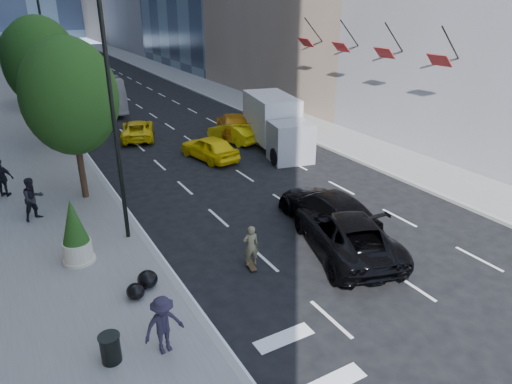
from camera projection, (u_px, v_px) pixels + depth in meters
ground at (318, 243)px, 18.23m from camera, size 160.00×160.00×0.00m
sidewalk_left at (14, 114)px, 38.05m from camera, size 6.00×120.00×0.15m
sidewalk_right at (220, 92)px, 46.71m from camera, size 4.00×120.00×0.15m
lamp_near at (116, 95)px, 16.25m from camera, size 2.13×0.22×10.00m
lamp_far at (49, 49)px, 30.63m from camera, size 2.13×0.22×10.00m
tree_near at (70, 97)px, 20.18m from camera, size 4.20×4.20×7.46m
tree_mid at (42, 63)px, 28.03m from camera, size 4.50×4.50×7.99m
tree_far at (25, 54)px, 38.68m from camera, size 3.90×3.90×6.92m
traffic_signal at (27, 50)px, 45.59m from camera, size 2.48×0.53×5.20m
facade_flags at (363, 47)px, 28.63m from camera, size 1.85×13.30×2.05m
skateboarder at (251, 248)px, 16.26m from camera, size 0.64×0.48×1.56m
black_sedan_lincoln at (345, 232)px, 17.33m from camera, size 4.34×6.46×1.64m
black_sedan_mercedes at (327, 209)px, 19.26m from camera, size 2.52×5.62×1.60m
taxi_a at (209, 148)px, 27.35m from camera, size 2.53×4.53×1.45m
taxi_b at (233, 133)px, 30.69m from camera, size 2.37×4.15×1.29m
taxi_c at (137, 130)px, 31.44m from camera, size 3.38×4.98×1.27m
taxi_d at (234, 124)px, 32.22m from camera, size 3.90×5.75×1.55m
city_bus at (84, 88)px, 39.88m from camera, size 4.37×12.82×3.50m
box_truck at (276, 123)px, 28.91m from camera, size 3.83×7.21×3.28m
pedestrian_a at (33, 199)px, 19.48m from camera, size 1.14×1.04×1.90m
pedestrian_b at (2, 178)px, 21.78m from camera, size 1.18×0.98×1.88m
pedestrian_c at (164, 325)px, 12.10m from camera, size 1.18×0.76×1.73m
trash_can at (111, 349)px, 11.94m from camera, size 0.52×0.52×0.79m
planter_shrub at (75, 233)px, 16.21m from camera, size 1.02×1.02×2.45m
garbage_bags at (143, 284)px, 14.87m from camera, size 1.15×1.11×0.57m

